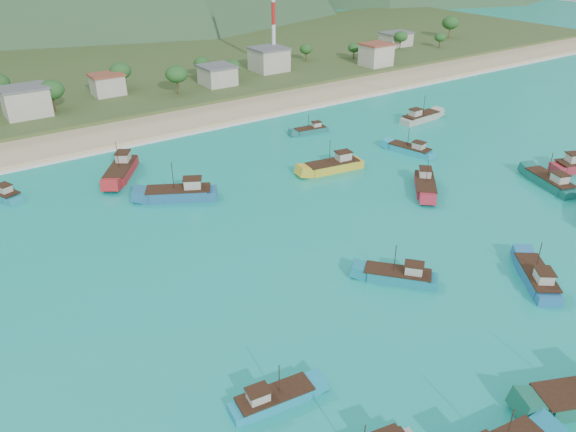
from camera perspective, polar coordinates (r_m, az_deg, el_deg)
ground at (r=79.48m, az=10.24°, el=-6.02°), size 600.00×600.00×0.00m
beach at (r=140.58m, az=-12.73°, el=9.03°), size 400.00×18.00×1.20m
land at (r=196.69m, az=-19.87°, el=13.39°), size 400.00×110.00×2.40m
surf_line at (r=132.24m, az=-11.10°, el=8.00°), size 400.00×2.50×0.08m
village at (r=161.28m, az=-14.97°, el=12.94°), size 218.06×27.63×7.47m
vegetation at (r=162.76m, az=-15.06°, el=13.23°), size 275.92×25.69×8.80m
radio_tower at (r=184.47m, az=-1.50°, el=20.91°), size 1.20×1.20×39.89m
boat_0 at (r=122.02m, az=12.32°, el=6.53°), size 5.36×10.40×5.90m
boat_3 at (r=131.81m, az=2.31°, el=8.67°), size 8.47×3.65×4.84m
boat_9 at (r=59.95m, az=-1.51°, el=-18.16°), size 9.21×3.75×5.29m
boat_13 at (r=78.37m, az=11.21°, el=-6.06°), size 8.82×9.52×5.93m
boat_14 at (r=105.64m, az=13.74°, el=3.03°), size 9.88×10.34×6.53m
boat_16 at (r=111.00m, az=4.63°, el=5.04°), size 12.24×5.23×7.00m
boat_17 at (r=100.83m, az=-10.90°, el=2.22°), size 12.83×9.28×7.43m
boat_18 at (r=114.53m, az=25.06°, el=3.11°), size 6.74×11.88×6.74m
boat_21 at (r=143.34m, az=13.30°, el=9.68°), size 11.51×4.07×6.69m
boat_26 at (r=113.09m, az=-16.57°, el=4.43°), size 10.27×12.65×7.53m
boat_27 at (r=112.11m, az=-27.16°, el=2.01°), size 6.19×9.98×5.68m
boat_28 at (r=83.49m, az=23.91°, el=-5.81°), size 9.04×10.45×6.34m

